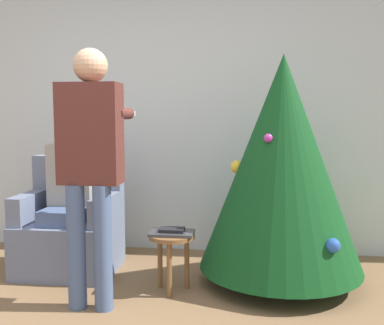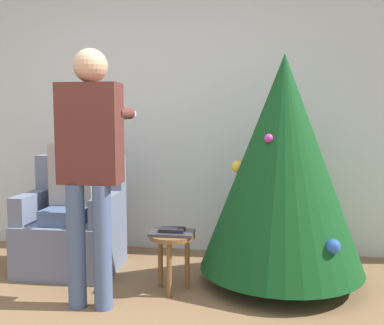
# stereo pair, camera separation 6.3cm
# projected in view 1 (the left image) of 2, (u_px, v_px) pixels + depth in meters

# --- Properties ---
(wall_back) EXTENTS (8.00, 0.06, 2.70)m
(wall_back) POSITION_uv_depth(u_px,v_px,m) (158.00, 106.00, 4.19)
(wall_back) COLOR silver
(wall_back) RESTS_ON ground_plane
(christmas_tree) EXTENTS (1.22, 1.22, 1.72)m
(christmas_tree) POSITION_uv_depth(u_px,v_px,m) (282.00, 163.00, 3.33)
(christmas_tree) COLOR brown
(christmas_tree) RESTS_ON ground_plane
(armchair) EXTENTS (0.76, 0.62, 0.93)m
(armchair) POSITION_uv_depth(u_px,v_px,m) (71.00, 230.00, 3.67)
(armchair) COLOR slate
(armchair) RESTS_ON ground_plane
(person_seated) EXTENTS (0.36, 0.46, 1.24)m
(person_seated) POSITION_uv_depth(u_px,v_px,m) (69.00, 189.00, 3.61)
(person_seated) COLOR #475B84
(person_seated) RESTS_ON ground_plane
(person_standing) EXTENTS (0.42, 0.57, 1.70)m
(person_standing) POSITION_uv_depth(u_px,v_px,m) (91.00, 154.00, 2.91)
(person_standing) COLOR #475B84
(person_standing) RESTS_ON ground_plane
(side_stool) EXTENTS (0.33, 0.33, 0.42)m
(side_stool) POSITION_uv_depth(u_px,v_px,m) (172.00, 245.00, 3.22)
(side_stool) COLOR brown
(side_stool) RESTS_ON ground_plane
(laptop) EXTENTS (0.31, 0.21, 0.02)m
(laptop) POSITION_uv_depth(u_px,v_px,m) (172.00, 233.00, 3.21)
(laptop) COLOR #38383D
(laptop) RESTS_ON side_stool
(book) EXTENTS (0.18, 0.12, 0.02)m
(book) POSITION_uv_depth(u_px,v_px,m) (172.00, 230.00, 3.21)
(book) COLOR black
(book) RESTS_ON laptop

